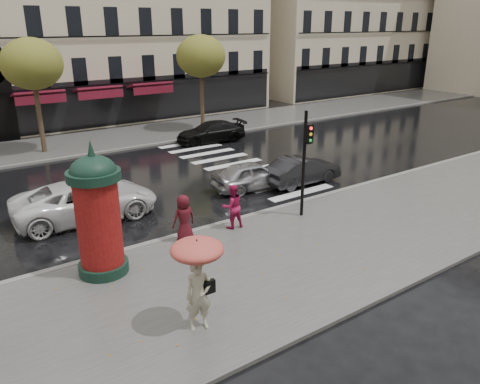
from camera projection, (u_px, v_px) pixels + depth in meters
ground at (247, 263)px, 15.25m from camera, size 160.00×160.00×0.00m
near_sidewalk at (256, 268)px, 14.84m from camera, size 90.00×7.00×0.12m
far_sidewalk at (74, 144)px, 29.87m from camera, size 90.00×6.00×0.12m
near_kerb at (200, 230)px, 17.54m from camera, size 90.00×0.25×0.14m
far_kerb at (89, 154)px, 27.56m from camera, size 90.00×0.25×0.14m
zebra_crossing at (234, 164)px, 25.87m from camera, size 3.60×11.75×0.01m
tree_far_left at (32, 64)px, 26.28m from camera, size 3.40×3.40×6.64m
tree_far_right at (201, 57)px, 32.19m from camera, size 3.40×3.40×6.64m
woman_umbrella at (198, 270)px, 11.29m from camera, size 1.30×1.30×2.50m
woman_red at (232, 206)px, 17.33m from camera, size 0.91×0.75×1.71m
man_burgundy at (184, 219)px, 16.24m from camera, size 0.84×0.55×1.71m
morris_column at (98, 212)px, 13.83m from camera, size 1.56×1.56×4.19m
traffic_light at (306, 154)px, 17.81m from camera, size 0.28×0.40×4.20m
car_silver at (252, 175)px, 21.87m from camera, size 4.01×1.90×1.33m
car_darkgrey at (302, 170)px, 22.58m from camera, size 4.06×1.44×1.34m
car_white at (86, 200)px, 18.50m from camera, size 5.72×2.92×1.55m
car_black at (211, 132)px, 30.50m from camera, size 4.79×2.48×1.33m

